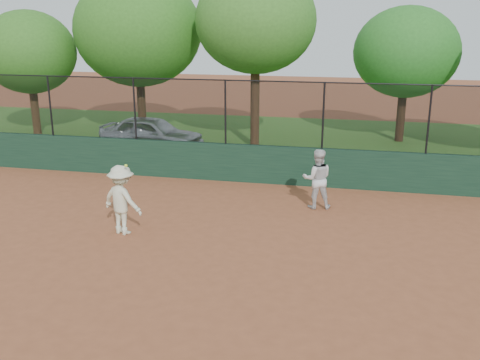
% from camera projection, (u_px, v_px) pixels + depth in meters
% --- Properties ---
extents(ground, '(80.00, 80.00, 0.00)m').
position_uv_depth(ground, '(181.00, 260.00, 11.41)').
color(ground, brown).
rests_on(ground, ground).
extents(back_wall, '(26.00, 0.20, 1.20)m').
position_uv_depth(back_wall, '(241.00, 163.00, 16.85)').
color(back_wall, '#1B3B28').
rests_on(back_wall, ground).
extents(grass_strip, '(36.00, 12.00, 0.01)m').
position_uv_depth(grass_strip, '(271.00, 141.00, 22.64)').
color(grass_strip, '#2C591B').
rests_on(grass_strip, ground).
extents(parked_car, '(4.19, 1.98, 1.39)m').
position_uv_depth(parked_car, '(151.00, 134.00, 20.74)').
color(parked_car, '#B2B7BC').
rests_on(parked_car, ground).
extents(player_second, '(0.89, 0.75, 1.63)m').
position_uv_depth(player_second, '(317.00, 179.00, 14.41)').
color(player_second, silver).
rests_on(player_second, ground).
extents(player_main, '(1.23, 0.94, 1.77)m').
position_uv_depth(player_main, '(122.00, 200.00, 12.64)').
color(player_main, beige).
rests_on(player_main, ground).
extents(fence_assembly, '(26.00, 0.06, 2.00)m').
position_uv_depth(fence_assembly, '(240.00, 112.00, 16.39)').
color(fence_assembly, black).
rests_on(fence_assembly, back_wall).
extents(tree_0, '(4.12, 3.75, 5.39)m').
position_uv_depth(tree_0, '(29.00, 52.00, 23.10)').
color(tree_0, '#4E321B').
rests_on(tree_0, ground).
extents(tree_1, '(5.40, 4.91, 6.85)m').
position_uv_depth(tree_1, '(138.00, 31.00, 22.38)').
color(tree_1, '#422C17').
rests_on(tree_1, ground).
extents(tree_2, '(4.65, 4.22, 6.92)m').
position_uv_depth(tree_2, '(256.00, 21.00, 20.33)').
color(tree_2, '#4D2F1B').
rests_on(tree_2, ground).
extents(tree_3, '(4.26, 3.87, 5.53)m').
position_uv_depth(tree_3, '(406.00, 52.00, 21.69)').
color(tree_3, '#392213').
rests_on(tree_3, ground).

